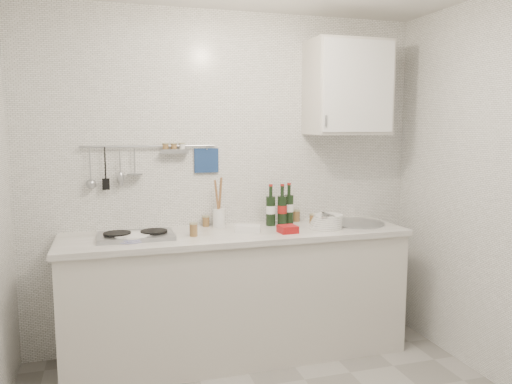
# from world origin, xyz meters

# --- Properties ---
(back_wall) EXTENTS (3.00, 0.02, 2.50)m
(back_wall) POSITION_xyz_m (0.00, 1.40, 1.25)
(back_wall) COLOR silver
(back_wall) RESTS_ON floor
(counter) EXTENTS (2.44, 0.64, 0.96)m
(counter) POSITION_xyz_m (0.01, 1.10, 0.43)
(counter) COLOR beige
(counter) RESTS_ON floor
(wall_rail) EXTENTS (0.98, 0.09, 0.34)m
(wall_rail) POSITION_xyz_m (-0.60, 1.37, 1.43)
(wall_rail) COLOR #93969B
(wall_rail) RESTS_ON back_wall
(wall_cabinet) EXTENTS (0.60, 0.38, 0.70)m
(wall_cabinet) POSITION_xyz_m (0.90, 1.22, 1.95)
(wall_cabinet) COLOR beige
(wall_cabinet) RESTS_ON back_wall
(plate_stack_hob) EXTENTS (0.25, 0.25, 0.03)m
(plate_stack_hob) POSITION_xyz_m (-0.73, 1.05, 0.94)
(plate_stack_hob) COLOR #4A4EA9
(plate_stack_hob) RESTS_ON counter
(plate_stack_sink) EXTENTS (0.27, 0.25, 0.10)m
(plate_stack_sink) POSITION_xyz_m (0.67, 1.05, 0.97)
(plate_stack_sink) COLOR white
(plate_stack_sink) RESTS_ON counter
(wine_bottles) EXTENTS (0.23, 0.12, 0.31)m
(wine_bottles) POSITION_xyz_m (0.38, 1.26, 1.07)
(wine_bottles) COLOR black
(wine_bottles) RESTS_ON counter
(butter_dish) EXTENTS (0.20, 0.15, 0.05)m
(butter_dish) POSITION_xyz_m (0.07, 1.06, 0.95)
(butter_dish) COLOR white
(butter_dish) RESTS_ON counter
(strawberry_punnet) EXTENTS (0.13, 0.13, 0.05)m
(strawberry_punnet) POSITION_xyz_m (0.33, 0.97, 0.95)
(strawberry_punnet) COLOR #AC1315
(strawberry_punnet) RESTS_ON counter
(utensil_crock) EXTENTS (0.09, 0.09, 0.37)m
(utensil_crock) POSITION_xyz_m (-0.09, 1.29, 1.01)
(utensil_crock) COLOR white
(utensil_crock) RESTS_ON counter
(jar_a) EXTENTS (0.06, 0.06, 0.08)m
(jar_a) POSITION_xyz_m (-0.18, 1.35, 0.96)
(jar_a) COLOR brown
(jar_a) RESTS_ON counter
(jar_b) EXTENTS (0.07, 0.07, 0.09)m
(jar_b) POSITION_xyz_m (0.54, 1.35, 0.97)
(jar_b) COLOR brown
(jar_b) RESTS_ON counter
(jar_c) EXTENTS (0.06, 0.06, 0.08)m
(jar_c) POSITION_xyz_m (0.61, 1.17, 0.96)
(jar_c) COLOR brown
(jar_c) RESTS_ON counter
(jar_d) EXTENTS (0.06, 0.06, 0.09)m
(jar_d) POSITION_xyz_m (-0.32, 1.04, 0.97)
(jar_d) COLOR brown
(jar_d) RESTS_ON counter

